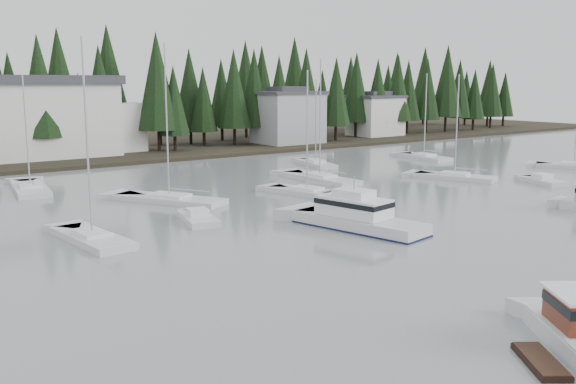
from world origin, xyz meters
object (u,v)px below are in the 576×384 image
(runabout_4, at_px, (198,220))
(cabin_cruiser_center, at_px, (357,220))
(sailboat_5, at_px, (92,240))
(runabout_2, at_px, (542,182))
(sailboat_1, at_px, (169,201))
(runabout_1, at_px, (350,200))
(sailboat_4, at_px, (316,165))
(sailboat_7, at_px, (30,190))
(sailboat_0, at_px, (424,158))
(sailboat_11, at_px, (574,168))
(sailboat_6, at_px, (455,179))
(harbor_inn, at_px, (36,118))
(house_east_a, at_px, (288,116))
(sailboat_2, at_px, (320,180))
(sailboat_8, at_px, (307,194))
(house_east_b, at_px, (375,115))

(runabout_4, bearing_deg, cabin_cruiser_center, -122.45)
(sailboat_5, height_order, runabout_2, sailboat_5)
(sailboat_1, distance_m, runabout_1, 16.20)
(cabin_cruiser_center, bearing_deg, sailboat_4, -44.85)
(sailboat_7, bearing_deg, cabin_cruiser_center, -145.35)
(sailboat_0, height_order, runabout_2, sailboat_0)
(sailboat_11, height_order, runabout_4, sailboat_11)
(sailboat_1, bearing_deg, sailboat_7, 2.91)
(sailboat_6, height_order, sailboat_7, sailboat_6)
(sailboat_6, bearing_deg, runabout_2, -167.50)
(cabin_cruiser_center, height_order, sailboat_0, sailboat_0)
(harbor_inn, xyz_separation_m, runabout_2, (36.92, -51.94, -5.64))
(sailboat_7, height_order, runabout_2, sailboat_7)
(sailboat_5, xyz_separation_m, runabout_1, (23.85, 0.58, 0.04))
(house_east_a, distance_m, runabout_2, 47.88)
(house_east_a, relative_size, sailboat_2, 0.78)
(harbor_inn, xyz_separation_m, sailboat_7, (-7.70, -24.48, -5.72))
(sailboat_4, xyz_separation_m, sailboat_6, (5.01, -18.07, -0.01))
(sailboat_6, xyz_separation_m, runabout_4, (-33.19, -2.26, 0.07))
(sailboat_4, distance_m, sailboat_5, 42.68)
(sailboat_5, bearing_deg, sailboat_11, -93.69)
(house_east_a, height_order, sailboat_0, sailboat_0)
(cabin_cruiser_center, xyz_separation_m, sailboat_7, (-14.63, 31.28, -0.62))
(sailboat_8, bearing_deg, sailboat_4, -55.68)
(cabin_cruiser_center, distance_m, runabout_2, 30.24)
(sailboat_4, bearing_deg, sailboat_11, -116.61)
(sailboat_7, xyz_separation_m, sailboat_8, (20.44, -18.02, 0.02))
(cabin_cruiser_center, distance_m, sailboat_7, 34.53)
(sailboat_1, distance_m, sailboat_2, 18.85)
(sailboat_1, bearing_deg, sailboat_8, -138.70)
(sailboat_5, distance_m, sailboat_7, 23.57)
(sailboat_6, relative_size, runabout_4, 2.08)
(cabin_cruiser_center, relative_size, sailboat_4, 0.95)
(house_east_b, distance_m, sailboat_11, 46.52)
(sailboat_5, distance_m, sailboat_11, 60.91)
(runabout_4, bearing_deg, sailboat_8, -58.07)
(sailboat_6, height_order, runabout_2, sailboat_6)
(sailboat_8, bearing_deg, runabout_2, -125.65)
(sailboat_1, relative_size, sailboat_4, 1.27)
(house_east_b, bearing_deg, sailboat_6, -124.59)
(sailboat_8, bearing_deg, cabin_cruiser_center, 142.01)
(house_east_a, distance_m, sailboat_2, 37.86)
(sailboat_5, height_order, sailboat_11, sailboat_5)
(sailboat_5, xyz_separation_m, sailboat_11, (60.91, 0.39, -0.02))
(sailboat_5, height_order, runabout_4, sailboat_5)
(runabout_2, bearing_deg, sailboat_8, 87.65)
(sailboat_0, relative_size, sailboat_6, 1.03)
(house_east_b, bearing_deg, sailboat_5, -147.28)
(sailboat_2, bearing_deg, house_east_b, -50.70)
(sailboat_11, bearing_deg, runabout_1, 61.50)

